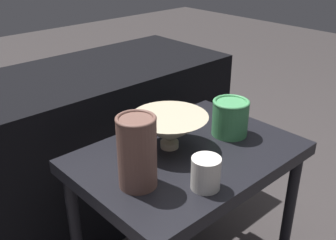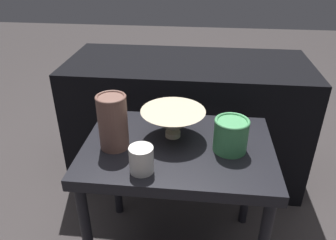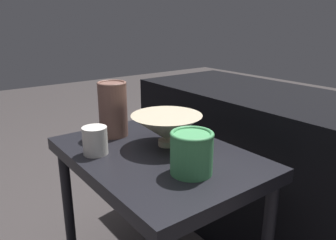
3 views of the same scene
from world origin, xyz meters
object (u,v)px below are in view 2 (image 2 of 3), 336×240
at_px(vase_colorful_right, 231,134).
at_px(cup, 141,159).
at_px(bowl, 173,121).
at_px(vase_textured_left, 113,121).

bearing_deg(vase_colorful_right, cup, -151.85).
height_order(bowl, vase_textured_left, vase_textured_left).
relative_size(bowl, vase_textured_left, 1.20).
distance_m(vase_textured_left, cup, 0.18).
xyz_separation_m(vase_textured_left, cup, (0.12, -0.12, -0.05)).
relative_size(vase_textured_left, cup, 2.24).
bearing_deg(cup, vase_textured_left, 132.94).
bearing_deg(cup, vase_colorful_right, 28.15).
relative_size(bowl, cup, 2.68).
bearing_deg(bowl, cup, -109.38).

